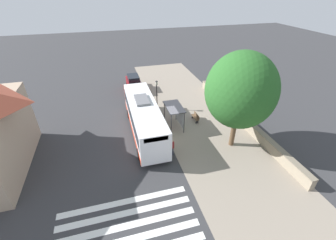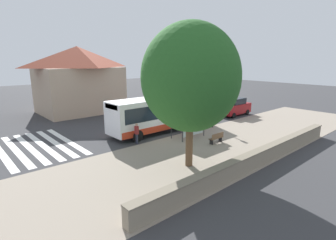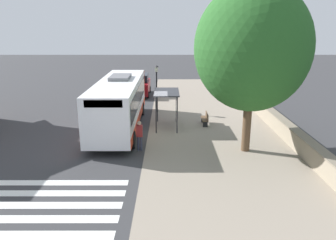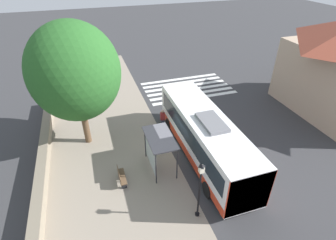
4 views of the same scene
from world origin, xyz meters
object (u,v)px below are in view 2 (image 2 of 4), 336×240
at_px(bus, 163,112).
at_px(shade_tree, 190,78).
at_px(pedestrian, 137,132).
at_px(bench, 217,138).
at_px(parked_car_behind_bus, 235,107).
at_px(street_lamp_near, 213,105).
at_px(bus_shelter, 189,115).

xyz_separation_m(bus, shade_tree, (-7.56, 4.27, 3.82)).
relative_size(bus, pedestrian, 6.41).
xyz_separation_m(pedestrian, bench, (-4.20, -4.92, -0.53)).
bearing_deg(parked_car_behind_bus, street_lamp_near, 105.80).
distance_m(bus, street_lamp_near, 5.05).
bearing_deg(bench, bus, 6.81).
relative_size(bus, parked_car_behind_bus, 2.48).
relative_size(pedestrian, bench, 1.18).
bearing_deg(street_lamp_near, bench, 133.20).
bearing_deg(pedestrian, bench, -130.50).
height_order(bus, parked_car_behind_bus, bus).
height_order(bus, bench, bus).
distance_m(bus_shelter, bench, 3.06).
distance_m(pedestrian, shade_tree, 7.49).
height_order(bench, street_lamp_near, street_lamp_near).
distance_m(pedestrian, street_lamp_near, 8.79).
relative_size(shade_tree, parked_car_behind_bus, 2.03).
bearing_deg(street_lamp_near, shade_tree, 120.89).
height_order(bus_shelter, street_lamp_near, street_lamp_near).
xyz_separation_m(bus, street_lamp_near, (-2.35, -4.45, 0.43)).
relative_size(bench, shade_tree, 0.16).
distance_m(bus, bench, 6.06).
bearing_deg(bench, street_lamp_near, -46.80).
bearing_deg(pedestrian, bus, -68.43).
bearing_deg(pedestrian, bus_shelter, -110.64).
relative_size(bus_shelter, bench, 2.06).
height_order(street_lamp_near, shade_tree, shade_tree).
height_order(pedestrian, bench, pedestrian).
xyz_separation_m(street_lamp_near, shade_tree, (-5.22, 8.72, 3.38)).
bearing_deg(bus, pedestrian, 111.57).
relative_size(bus_shelter, pedestrian, 1.75).
relative_size(pedestrian, shade_tree, 0.19).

